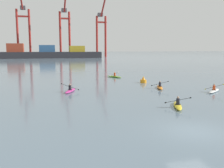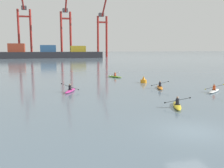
{
  "view_description": "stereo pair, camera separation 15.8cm",
  "coord_description": "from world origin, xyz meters",
  "px_view_note": "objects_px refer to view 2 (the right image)",
  "views": [
    {
      "loc": [
        -8.56,
        -13.26,
        4.97
      ],
      "look_at": [
        -0.65,
        17.19,
        0.6
      ],
      "focal_mm": 41.12,
      "sensor_mm": 36.0,
      "label": 1
    },
    {
      "loc": [
        -8.41,
        -13.3,
        4.97
      ],
      "look_at": [
        -0.65,
        17.19,
        0.6
      ],
      "focal_mm": 41.12,
      "sensor_mm": 36.0,
      "label": 2
    }
  ],
  "objects_px": {
    "gantry_crane_west": "(24,25)",
    "kayak_yellow": "(177,105)",
    "kayak_magenta": "(70,90)",
    "gantry_crane_west_mid": "(66,26)",
    "container_barge": "(47,53)",
    "gantry_crane_east_mid": "(102,28)",
    "kayak_orange": "(160,87)",
    "channel_buoy": "(144,80)",
    "kayak_lime": "(115,76)",
    "kayak_white": "(214,91)"
  },
  "relations": [
    {
      "from": "kayak_yellow",
      "to": "container_barge",
      "type": "bearing_deg",
      "value": 94.91
    },
    {
      "from": "gantry_crane_west",
      "to": "kayak_magenta",
      "type": "relative_size",
      "value": 10.12
    },
    {
      "from": "gantry_crane_west",
      "to": "gantry_crane_west_mid",
      "type": "xyz_separation_m",
      "value": [
        22.2,
        -5.82,
        -0.22
      ]
    },
    {
      "from": "container_barge",
      "to": "gantry_crane_west",
      "type": "xyz_separation_m",
      "value": [
        -11.78,
        14.27,
        15.2
      ]
    },
    {
      "from": "kayak_yellow",
      "to": "gantry_crane_west_mid",
      "type": "bearing_deg",
      "value": 89.88
    },
    {
      "from": "gantry_crane_west_mid",
      "to": "kayak_yellow",
      "type": "xyz_separation_m",
      "value": [
        -0.27,
        -126.69,
        -17.27
      ]
    },
    {
      "from": "gantry_crane_east_mid",
      "to": "gantry_crane_west",
      "type": "bearing_deg",
      "value": 174.98
    },
    {
      "from": "kayak_yellow",
      "to": "channel_buoy",
      "type": "bearing_deg",
      "value": 79.2
    },
    {
      "from": "gantry_crane_east_mid",
      "to": "kayak_orange",
      "type": "relative_size",
      "value": 10.06
    },
    {
      "from": "gantry_crane_east_mid",
      "to": "kayak_magenta",
      "type": "distance_m",
      "value": 123.28
    },
    {
      "from": "gantry_crane_west_mid",
      "to": "kayak_yellow",
      "type": "bearing_deg",
      "value": -90.12
    },
    {
      "from": "gantry_crane_west_mid",
      "to": "kayak_magenta",
      "type": "height_order",
      "value": "gantry_crane_west_mid"
    },
    {
      "from": "gantry_crane_east_mid",
      "to": "kayak_magenta",
      "type": "bearing_deg",
      "value": -103.96
    },
    {
      "from": "kayak_white",
      "to": "kayak_yellow",
      "type": "relative_size",
      "value": 0.9
    },
    {
      "from": "kayak_orange",
      "to": "kayak_yellow",
      "type": "xyz_separation_m",
      "value": [
        -3.0,
        -9.97,
        0.0
      ]
    },
    {
      "from": "channel_buoy",
      "to": "kayak_yellow",
      "type": "distance_m",
      "value": 15.72
    },
    {
      "from": "channel_buoy",
      "to": "kayak_orange",
      "type": "distance_m",
      "value": 5.47
    },
    {
      "from": "container_barge",
      "to": "kayak_magenta",
      "type": "bearing_deg",
      "value": -88.94
    },
    {
      "from": "gantry_crane_east_mid",
      "to": "kayak_lime",
      "type": "distance_m",
      "value": 108.66
    },
    {
      "from": "container_barge",
      "to": "kayak_lime",
      "type": "relative_size",
      "value": 17.09
    },
    {
      "from": "gantry_crane_west",
      "to": "kayak_lime",
      "type": "distance_m",
      "value": 112.91
    },
    {
      "from": "gantry_crane_west",
      "to": "kayak_white",
      "type": "relative_size",
      "value": 11.32
    },
    {
      "from": "kayak_magenta",
      "to": "kayak_lime",
      "type": "height_order",
      "value": "kayak_magenta"
    },
    {
      "from": "gantry_crane_west",
      "to": "kayak_lime",
      "type": "height_order",
      "value": "gantry_crane_west"
    },
    {
      "from": "kayak_orange",
      "to": "gantry_crane_west_mid",
      "type": "bearing_deg",
      "value": 91.34
    },
    {
      "from": "channel_buoy",
      "to": "kayak_white",
      "type": "xyz_separation_m",
      "value": [
        4.94,
        -9.54,
        -0.19
      ]
    },
    {
      "from": "gantry_crane_east_mid",
      "to": "kayak_yellow",
      "type": "height_order",
      "value": "gantry_crane_east_mid"
    },
    {
      "from": "channel_buoy",
      "to": "kayak_orange",
      "type": "height_order",
      "value": "channel_buoy"
    },
    {
      "from": "gantry_crane_west",
      "to": "gantry_crane_east_mid",
      "type": "height_order",
      "value": "gantry_crane_east_mid"
    },
    {
      "from": "channel_buoy",
      "to": "kayak_white",
      "type": "height_order",
      "value": "kayak_white"
    },
    {
      "from": "kayak_orange",
      "to": "kayak_yellow",
      "type": "height_order",
      "value": "same"
    },
    {
      "from": "gantry_crane_west",
      "to": "kayak_magenta",
      "type": "xyz_separation_m",
      "value": [
        13.78,
        -122.39,
        -17.49
      ]
    },
    {
      "from": "gantry_crane_west",
      "to": "kayak_yellow",
      "type": "relative_size",
      "value": 10.15
    },
    {
      "from": "gantry_crane_west_mid",
      "to": "kayak_orange",
      "type": "distance_m",
      "value": 118.02
    },
    {
      "from": "kayak_orange",
      "to": "kayak_yellow",
      "type": "relative_size",
      "value": 1.01
    },
    {
      "from": "gantry_crane_west",
      "to": "kayak_white",
      "type": "height_order",
      "value": "gantry_crane_west"
    },
    {
      "from": "kayak_orange",
      "to": "gantry_crane_west",
      "type": "bearing_deg",
      "value": 101.5
    },
    {
      "from": "gantry_crane_west",
      "to": "gantry_crane_east_mid",
      "type": "distance_m",
      "value": 43.43
    },
    {
      "from": "channel_buoy",
      "to": "kayak_yellow",
      "type": "xyz_separation_m",
      "value": [
        -2.95,
        -15.44,
        -0.19
      ]
    },
    {
      "from": "gantry_crane_west_mid",
      "to": "kayak_white",
      "type": "relative_size",
      "value": 11.89
    },
    {
      "from": "kayak_magenta",
      "to": "kayak_lime",
      "type": "xyz_separation_m",
      "value": [
        8.82,
        13.16,
        0.0
      ]
    },
    {
      "from": "channel_buoy",
      "to": "kayak_magenta",
      "type": "height_order",
      "value": "kayak_magenta"
    },
    {
      "from": "channel_buoy",
      "to": "kayak_yellow",
      "type": "relative_size",
      "value": 0.3
    },
    {
      "from": "gantry_crane_west",
      "to": "kayak_yellow",
      "type": "xyz_separation_m",
      "value": [
        21.93,
        -132.51,
        -17.49
      ]
    },
    {
      "from": "container_barge",
      "to": "kayak_magenta",
      "type": "xyz_separation_m",
      "value": [
        2.0,
        -108.12,
        -2.28
      ]
    },
    {
      "from": "kayak_magenta",
      "to": "gantry_crane_west_mid",
      "type": "bearing_deg",
      "value": 85.87
    },
    {
      "from": "container_barge",
      "to": "gantry_crane_east_mid",
      "type": "height_order",
      "value": "gantry_crane_east_mid"
    },
    {
      "from": "channel_buoy",
      "to": "kayak_orange",
      "type": "bearing_deg",
      "value": -89.44
    },
    {
      "from": "container_barge",
      "to": "gantry_crane_east_mid",
      "type": "xyz_separation_m",
      "value": [
        31.47,
        10.47,
        14.0
      ]
    },
    {
      "from": "channel_buoy",
      "to": "kayak_lime",
      "type": "relative_size",
      "value": 0.31
    }
  ]
}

